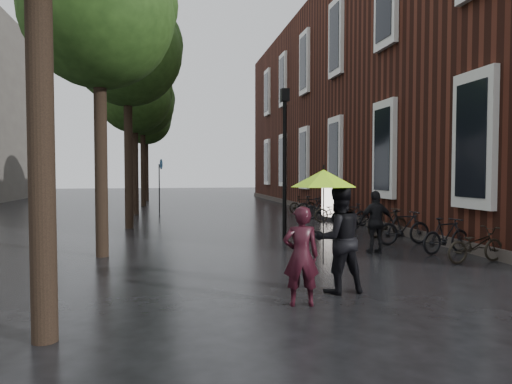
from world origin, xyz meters
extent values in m
plane|color=black|center=(0.00, 0.00, 0.00)|extent=(120.00, 120.00, 0.00)
cube|color=#38160F|center=(10.50, 19.50, 6.00)|extent=(10.00, 33.00, 12.00)
cube|color=silver|center=(5.45, 5.50, 3.00)|extent=(0.25, 1.60, 3.60)
cube|color=black|center=(5.35, 5.50, 3.00)|extent=(0.10, 1.20, 3.00)
cube|color=silver|center=(5.45, 10.50, 3.00)|extent=(0.25, 1.60, 3.60)
cube|color=black|center=(5.35, 10.50, 3.00)|extent=(0.10, 1.20, 3.00)
cube|color=silver|center=(5.45, 15.50, 3.00)|extent=(0.25, 1.60, 3.60)
cube|color=black|center=(5.35, 15.50, 3.00)|extent=(0.10, 1.20, 3.00)
cube|color=silver|center=(5.45, 15.50, 8.50)|extent=(0.25, 1.60, 3.60)
cube|color=black|center=(5.35, 15.50, 8.50)|extent=(0.10, 1.20, 3.00)
cube|color=silver|center=(5.45, 20.50, 3.00)|extent=(0.25, 1.60, 3.60)
cube|color=black|center=(5.35, 20.50, 3.00)|extent=(0.10, 1.20, 3.00)
cube|color=silver|center=(5.45, 20.50, 8.50)|extent=(0.25, 1.60, 3.60)
cube|color=black|center=(5.35, 20.50, 8.50)|extent=(0.10, 1.20, 3.00)
cube|color=silver|center=(5.45, 25.50, 3.00)|extent=(0.25, 1.60, 3.60)
cube|color=black|center=(5.35, 25.50, 3.00)|extent=(0.10, 1.20, 3.00)
cube|color=silver|center=(5.45, 25.50, 8.50)|extent=(0.25, 1.60, 3.60)
cube|color=black|center=(5.35, 25.50, 8.50)|extent=(0.10, 1.20, 3.00)
cube|color=silver|center=(5.45, 30.50, 3.00)|extent=(0.25, 1.60, 3.60)
cube|color=black|center=(5.35, 30.50, 3.00)|extent=(0.10, 1.20, 3.00)
cube|color=silver|center=(5.45, 30.50, 8.50)|extent=(0.25, 1.60, 3.60)
cube|color=black|center=(5.35, 30.50, 8.50)|extent=(0.10, 1.20, 3.00)
cube|color=#3F3833|center=(5.60, 19.50, 0.15)|extent=(0.40, 33.00, 0.30)
cylinder|color=black|center=(-4.00, 1.00, 2.34)|extent=(0.32, 0.32, 4.68)
cylinder|color=black|center=(-4.10, 7.00, 2.25)|extent=(0.32, 0.32, 4.51)
cylinder|color=black|center=(-3.90, 13.00, 2.48)|extent=(0.32, 0.32, 4.95)
cylinder|color=black|center=(-4.05, 19.00, 2.20)|extent=(0.32, 0.32, 4.40)
cylinder|color=black|center=(-3.95, 25.00, 2.39)|extent=(0.32, 0.32, 4.79)
cylinder|color=black|center=(-4.00, 31.00, 2.28)|extent=(0.32, 0.32, 4.57)
imported|color=black|center=(-0.35, 1.90, 0.81)|extent=(0.63, 0.46, 1.61)
imported|color=black|center=(0.54, 2.55, 0.97)|extent=(0.99, 0.80, 1.93)
cylinder|color=black|center=(0.15, 2.25, 1.32)|extent=(0.02, 0.02, 1.47)
cone|color=#ADFF1A|center=(0.15, 2.25, 2.05)|extent=(1.16, 1.16, 0.29)
cylinder|color=black|center=(0.15, 2.25, 2.24)|extent=(0.02, 0.02, 0.08)
imported|color=black|center=(2.98, 6.09, 0.83)|extent=(0.99, 0.44, 1.67)
imported|color=black|center=(4.74, 4.45, 0.43)|extent=(1.70, 0.79, 0.86)
imported|color=black|center=(4.78, 5.68, 0.48)|extent=(1.67, 0.81, 0.97)
imported|color=black|center=(4.46, 7.29, 0.52)|extent=(1.75, 0.59, 1.04)
imported|color=black|center=(4.75, 8.88, 0.50)|extent=(1.72, 0.84, 0.99)
imported|color=black|center=(4.56, 10.31, 0.42)|extent=(1.65, 0.82, 0.83)
imported|color=black|center=(4.74, 12.02, 0.48)|extent=(1.61, 0.57, 0.95)
imported|color=black|center=(4.66, 13.56, 0.47)|extent=(1.82, 0.77, 0.93)
imported|color=black|center=(4.56, 14.89, 0.49)|extent=(1.69, 0.80, 0.98)
imported|color=black|center=(4.69, 16.57, 0.50)|extent=(1.69, 0.63, 0.99)
imported|color=black|center=(4.57, 18.00, 0.46)|extent=(1.57, 0.63, 0.92)
cube|color=black|center=(4.63, 13.83, 0.88)|extent=(0.24, 1.17, 1.76)
cube|color=white|center=(4.49, 13.83, 0.93)|extent=(0.04, 0.98, 1.44)
cylinder|color=black|center=(1.25, 9.08, 2.25)|extent=(0.14, 0.14, 4.51)
cube|color=black|center=(1.25, 9.08, 4.62)|extent=(0.25, 0.25, 0.39)
sphere|color=#FFE5B2|center=(1.25, 9.08, 4.62)|extent=(0.20, 0.20, 0.20)
cylinder|color=#262628|center=(-2.85, 18.55, 1.29)|extent=(0.06, 0.06, 2.58)
cylinder|color=navy|center=(-2.74, 18.55, 2.58)|extent=(0.03, 0.52, 0.52)
camera|label=1|loc=(-2.46, -5.12, 2.15)|focal=32.00mm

